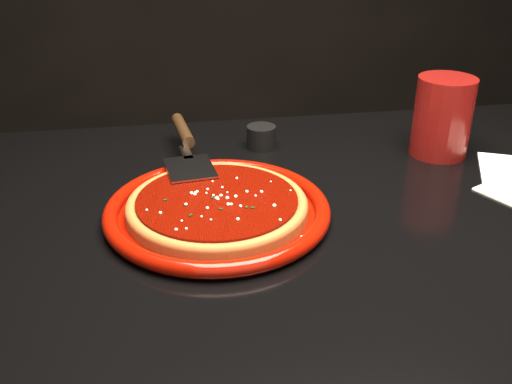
# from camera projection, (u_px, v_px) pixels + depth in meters

# --- Properties ---
(plate) EXTENTS (0.36, 0.36, 0.02)m
(plate) POSITION_uv_depth(u_px,v_px,m) (217.00, 210.00, 0.80)
(plate) COLOR #730A02
(plate) RESTS_ON table
(pizza_crust) EXTENTS (0.29, 0.29, 0.01)m
(pizza_crust) POSITION_uv_depth(u_px,v_px,m) (217.00, 208.00, 0.80)
(pizza_crust) COLOR brown
(pizza_crust) RESTS_ON plate
(pizza_crust_rim) EXTENTS (0.29, 0.29, 0.02)m
(pizza_crust_rim) POSITION_uv_depth(u_px,v_px,m) (217.00, 204.00, 0.80)
(pizza_crust_rim) COLOR brown
(pizza_crust_rim) RESTS_ON plate
(pizza_sauce) EXTENTS (0.26, 0.26, 0.01)m
(pizza_sauce) POSITION_uv_depth(u_px,v_px,m) (217.00, 201.00, 0.79)
(pizza_sauce) COLOR #680800
(pizza_sauce) RESTS_ON plate
(parmesan_dusting) EXTENTS (0.22, 0.22, 0.01)m
(parmesan_dusting) POSITION_uv_depth(u_px,v_px,m) (217.00, 197.00, 0.79)
(parmesan_dusting) COLOR #F3E9C2
(parmesan_dusting) RESTS_ON plate
(basil_flecks) EXTENTS (0.20, 0.20, 0.00)m
(basil_flecks) POSITION_uv_depth(u_px,v_px,m) (217.00, 197.00, 0.79)
(basil_flecks) COLOR black
(basil_flecks) RESTS_ON plate
(pizza_server) EXTENTS (0.12, 0.31, 0.02)m
(pizza_server) POSITION_uv_depth(u_px,v_px,m) (187.00, 145.00, 0.94)
(pizza_server) COLOR silver
(pizza_server) RESTS_ON plate
(cup) EXTENTS (0.13, 0.13, 0.14)m
(cup) POSITION_uv_depth(u_px,v_px,m) (442.00, 117.00, 0.98)
(cup) COLOR maroon
(cup) RESTS_ON table
(ramekin) EXTENTS (0.07, 0.07, 0.04)m
(ramekin) POSITION_uv_depth(u_px,v_px,m) (261.00, 137.00, 1.03)
(ramekin) COLOR black
(ramekin) RESTS_ON table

